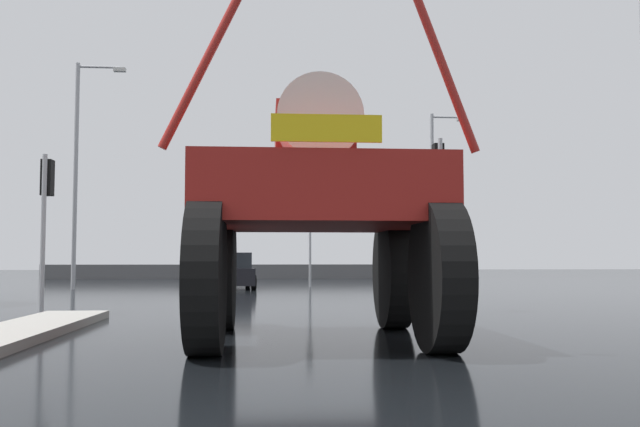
# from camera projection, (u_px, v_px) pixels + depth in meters

# --- Properties ---
(ground_plane) EXTENTS (120.00, 120.00, 0.00)m
(ground_plane) POSITION_uv_depth(u_px,v_px,m) (261.00, 299.00, 22.19)
(ground_plane) COLOR black
(median_island) EXTENTS (1.29, 8.26, 0.15)m
(median_island) POSITION_uv_depth(u_px,v_px,m) (8.00, 335.00, 10.89)
(median_island) COLOR #9E9B93
(median_island) RESTS_ON ground
(oversize_sprayer) EXTENTS (4.27, 5.46, 4.91)m
(oversize_sprayer) POSITION_uv_depth(u_px,v_px,m) (315.00, 210.00, 11.03)
(oversize_sprayer) COLOR black
(oversize_sprayer) RESTS_ON ground
(sedan_ahead) EXTENTS (2.24, 4.27, 1.52)m
(sedan_ahead) POSITION_uv_depth(u_px,v_px,m) (231.00, 272.00, 29.70)
(sedan_ahead) COLOR black
(sedan_ahead) RESTS_ON ground
(traffic_signal_near_left) EXTENTS (0.24, 0.54, 3.66)m
(traffic_signal_near_left) POSITION_uv_depth(u_px,v_px,m) (46.00, 198.00, 16.20)
(traffic_signal_near_left) COLOR #A8AAAF
(traffic_signal_near_left) RESTS_ON ground
(traffic_signal_near_right) EXTENTS (0.24, 0.54, 4.16)m
(traffic_signal_near_right) POSITION_uv_depth(u_px,v_px,m) (439.00, 185.00, 16.96)
(traffic_signal_near_right) COLOR #A8AAAF
(traffic_signal_near_right) RESTS_ON ground
(traffic_signal_far_left) EXTENTS (0.24, 0.55, 3.70)m
(traffic_signal_far_left) POSITION_uv_depth(u_px,v_px,m) (310.00, 227.00, 31.50)
(traffic_signal_far_left) COLOR #A8AAAF
(traffic_signal_far_left) RESTS_ON ground
(streetlight_far_left) EXTENTS (2.07, 0.24, 9.48)m
(streetlight_far_left) POSITION_uv_depth(u_px,v_px,m) (79.00, 164.00, 29.18)
(streetlight_far_left) COLOR #A8AAAF
(streetlight_far_left) RESTS_ON ground
(streetlight_far_right) EXTENTS (1.87, 0.24, 8.46)m
(streetlight_far_right) POSITION_uv_depth(u_px,v_px,m) (435.00, 190.00, 34.58)
(streetlight_far_right) COLOR #A8AAAF
(streetlight_far_right) RESTS_ON ground
(roadside_barrier) EXTENTS (27.78, 0.24, 0.90)m
(roadside_barrier) POSITION_uv_depth(u_px,v_px,m) (263.00, 272.00, 44.85)
(roadside_barrier) COLOR #59595B
(roadside_barrier) RESTS_ON ground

